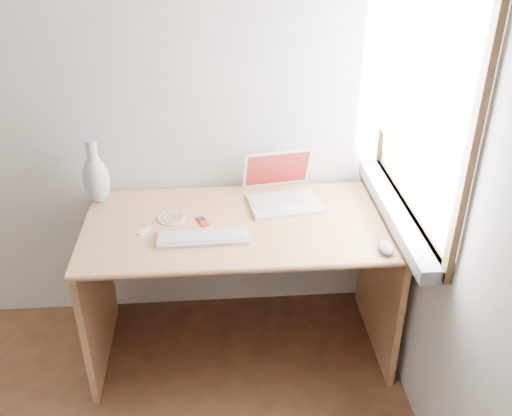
{
  "coord_description": "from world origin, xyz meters",
  "views": [
    {
      "loc": [
        0.93,
        -0.75,
        2.01
      ],
      "look_at": [
        1.1,
        1.35,
        0.8
      ],
      "focal_mm": 40.0,
      "sensor_mm": 36.0,
      "label": 1
    }
  ],
  "objects": [
    {
      "name": "window",
      "position": [
        1.72,
        1.3,
        1.28
      ],
      "size": [
        0.11,
        0.99,
        1.1
      ],
      "color": "white",
      "rests_on": "right_wall"
    },
    {
      "name": "desk",
      "position": [
        1.03,
        1.46,
        0.51
      ],
      "size": [
        1.36,
        0.68,
        0.72
      ],
      "color": "tan",
      "rests_on": "floor"
    },
    {
      "name": "mouse",
      "position": [
        1.6,
        1.11,
        0.74
      ],
      "size": [
        0.06,
        0.1,
        0.03
      ],
      "primitive_type": "ellipsoid",
      "rotation": [
        0.0,
        0.0,
        0.01
      ],
      "color": "white",
      "rests_on": "desk"
    },
    {
      "name": "laptop",
      "position": [
        1.24,
        1.56,
        0.77
      ],
      "size": [
        0.35,
        0.31,
        0.22
      ],
      "rotation": [
        0.0,
        0.0,
        0.14
      ],
      "color": "white",
      "rests_on": "desk"
    },
    {
      "name": "vase",
      "position": [
        0.39,
        1.61,
        0.84
      ],
      "size": [
        0.12,
        0.12,
        0.31
      ],
      "color": "silver",
      "rests_on": "desk"
    },
    {
      "name": "cable_coil",
      "position": [
        0.73,
        1.43,
        0.72
      ],
      "size": [
        0.15,
        0.15,
        0.01
      ],
      "primitive_type": "torus",
      "rotation": [
        0.0,
        0.0,
        0.21
      ],
      "color": "white",
      "rests_on": "desk"
    },
    {
      "name": "ipod",
      "position": [
        0.87,
        1.39,
        0.72
      ],
      "size": [
        0.06,
        0.09,
        0.01
      ],
      "rotation": [
        0.0,
        0.0,
        0.39
      ],
      "color": "#A8200B",
      "rests_on": "desk"
    },
    {
      "name": "remote",
      "position": [
        0.61,
        1.34,
        0.72
      ],
      "size": [
        0.06,
        0.08,
        0.01
      ],
      "primitive_type": "cube",
      "rotation": [
        0.0,
        0.0,
        -0.6
      ],
      "color": "white",
      "rests_on": "desk"
    },
    {
      "name": "external_keyboard",
      "position": [
        0.87,
        1.25,
        0.73
      ],
      "size": [
        0.38,
        0.12,
        0.02
      ],
      "rotation": [
        0.0,
        0.0,
        0.02
      ],
      "color": "white",
      "rests_on": "desk"
    }
  ]
}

